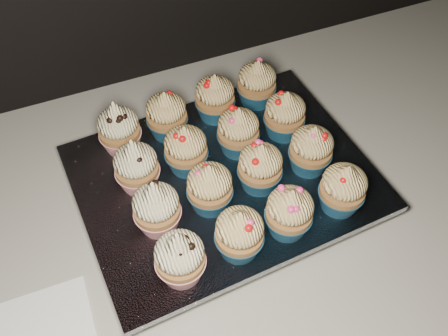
% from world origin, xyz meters
% --- Properties ---
extents(worktop, '(2.44, 0.64, 0.04)m').
position_xyz_m(worktop, '(0.00, 1.70, 0.88)').
color(worktop, beige).
rests_on(worktop, cabinet).
extents(baking_tray, '(0.40, 0.31, 0.02)m').
position_xyz_m(baking_tray, '(0.15, 1.70, 0.91)').
color(baking_tray, black).
rests_on(baking_tray, worktop).
extents(foil_lining, '(0.43, 0.35, 0.01)m').
position_xyz_m(foil_lining, '(0.15, 1.70, 0.93)').
color(foil_lining, silver).
rests_on(foil_lining, baking_tray).
extents(cupcake_0, '(0.06, 0.06, 0.10)m').
position_xyz_m(cupcake_0, '(0.04, 1.58, 0.97)').
color(cupcake_0, red).
rests_on(cupcake_0, foil_lining).
extents(cupcake_1, '(0.06, 0.06, 0.08)m').
position_xyz_m(cupcake_1, '(0.12, 1.58, 0.97)').
color(cupcake_1, navy).
rests_on(cupcake_1, foil_lining).
extents(cupcake_2, '(0.06, 0.06, 0.08)m').
position_xyz_m(cupcake_2, '(0.19, 1.59, 0.97)').
color(cupcake_2, navy).
rests_on(cupcake_2, foil_lining).
extents(cupcake_3, '(0.06, 0.06, 0.08)m').
position_xyz_m(cupcake_3, '(0.27, 1.59, 0.97)').
color(cupcake_3, navy).
rests_on(cupcake_3, foil_lining).
extents(cupcake_4, '(0.06, 0.06, 0.10)m').
position_xyz_m(cupcake_4, '(0.04, 1.66, 0.97)').
color(cupcake_4, red).
rests_on(cupcake_4, foil_lining).
extents(cupcake_5, '(0.06, 0.06, 0.08)m').
position_xyz_m(cupcake_5, '(0.11, 1.66, 0.97)').
color(cupcake_5, navy).
rests_on(cupcake_5, foil_lining).
extents(cupcake_6, '(0.06, 0.06, 0.08)m').
position_xyz_m(cupcake_6, '(0.19, 1.67, 0.97)').
color(cupcake_6, navy).
rests_on(cupcake_6, foil_lining).
extents(cupcake_7, '(0.06, 0.06, 0.08)m').
position_xyz_m(cupcake_7, '(0.27, 1.67, 0.97)').
color(cupcake_7, navy).
rests_on(cupcake_7, foil_lining).
extents(cupcake_8, '(0.06, 0.06, 0.10)m').
position_xyz_m(cupcake_8, '(0.03, 1.74, 0.97)').
color(cupcake_8, red).
rests_on(cupcake_8, foil_lining).
extents(cupcake_9, '(0.06, 0.06, 0.08)m').
position_xyz_m(cupcake_9, '(0.10, 1.74, 0.97)').
color(cupcake_9, navy).
rests_on(cupcake_9, foil_lining).
extents(cupcake_10, '(0.06, 0.06, 0.08)m').
position_xyz_m(cupcake_10, '(0.19, 1.74, 0.97)').
color(cupcake_10, navy).
rests_on(cupcake_10, foil_lining).
extents(cupcake_11, '(0.06, 0.06, 0.08)m').
position_xyz_m(cupcake_11, '(0.27, 1.75, 0.97)').
color(cupcake_11, navy).
rests_on(cupcake_11, foil_lining).
extents(cupcake_12, '(0.06, 0.06, 0.10)m').
position_xyz_m(cupcake_12, '(0.03, 1.81, 0.97)').
color(cupcake_12, red).
rests_on(cupcake_12, foil_lining).
extents(cupcake_13, '(0.06, 0.06, 0.08)m').
position_xyz_m(cupcake_13, '(0.10, 1.82, 0.97)').
color(cupcake_13, navy).
rests_on(cupcake_13, foil_lining).
extents(cupcake_14, '(0.06, 0.06, 0.08)m').
position_xyz_m(cupcake_14, '(0.18, 1.82, 0.97)').
color(cupcake_14, navy).
rests_on(cupcake_14, foil_lining).
extents(cupcake_15, '(0.06, 0.06, 0.08)m').
position_xyz_m(cupcake_15, '(0.26, 1.83, 0.97)').
color(cupcake_15, navy).
rests_on(cupcake_15, foil_lining).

